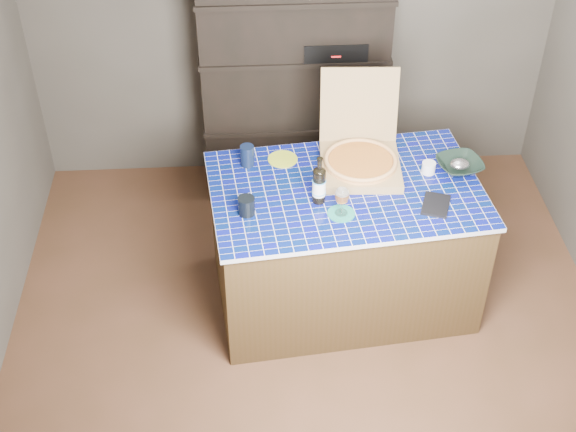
{
  "coord_description": "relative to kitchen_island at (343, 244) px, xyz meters",
  "views": [
    {
      "loc": [
        -0.32,
        -3.12,
        3.52
      ],
      "look_at": [
        -0.13,
        0.0,
        0.93
      ],
      "focal_mm": 50.0,
      "sensor_mm": 36.0,
      "label": 1
    }
  ],
  "objects": [
    {
      "name": "green_trivet",
      "position": [
        -0.34,
        0.29,
        0.41
      ],
      "size": [
        0.17,
        0.17,
        0.01
      ],
      "primitive_type": "cylinder",
      "color": "#A1B426",
      "rests_on": "kitchen_island"
    },
    {
      "name": "shelving_unit",
      "position": [
        -0.21,
        1.17,
        0.49
      ],
      "size": [
        1.2,
        0.41,
        1.8
      ],
      "color": "black",
      "rests_on": "floor"
    },
    {
      "name": "foil_contents",
      "position": [
        0.66,
        0.13,
        0.45
      ],
      "size": [
        0.11,
        0.09,
        0.05
      ],
      "primitive_type": "ellipsoid",
      "color": "#BAB7C4",
      "rests_on": "bowl"
    },
    {
      "name": "dvd_case",
      "position": [
        0.46,
        -0.18,
        0.42
      ],
      "size": [
        0.19,
        0.23,
        0.02
      ],
      "primitive_type": "cube",
      "rotation": [
        0.0,
        0.0,
        -0.34
      ],
      "color": "black",
      "rests_on": "kitchen_island"
    },
    {
      "name": "kitchen_island",
      "position": [
        0.0,
        0.0,
        0.0
      ],
      "size": [
        1.59,
        1.1,
        0.82
      ],
      "rotation": [
        0.0,
        0.0,
        0.11
      ],
      "color": "#402E19",
      "rests_on": "floor"
    },
    {
      "name": "navy_cup",
      "position": [
        -0.54,
        0.26,
        0.47
      ],
      "size": [
        0.08,
        0.08,
        0.13
      ],
      "primitive_type": "cylinder",
      "color": "black",
      "rests_on": "kitchen_island"
    },
    {
      "name": "wine_glass",
      "position": [
        -0.05,
        -0.22,
        0.53
      ],
      "size": [
        0.08,
        0.08,
        0.17
      ],
      "color": "white",
      "rests_on": "teal_trivet"
    },
    {
      "name": "bowl",
      "position": [
        0.66,
        0.13,
        0.44
      ],
      "size": [
        0.3,
        0.3,
        0.06
      ],
      "primitive_type": "imported",
      "rotation": [
        0.0,
        0.0,
        0.23
      ],
      "color": "black",
      "rests_on": "kitchen_island"
    },
    {
      "name": "teal_trivet",
      "position": [
        -0.05,
        -0.22,
        0.41
      ],
      "size": [
        0.15,
        0.15,
        0.01
      ],
      "primitive_type": "cylinder",
      "color": "#177867",
      "rests_on": "kitchen_island"
    },
    {
      "name": "white_jar",
      "position": [
        0.48,
        0.12,
        0.44
      ],
      "size": [
        0.08,
        0.08,
        0.07
      ],
      "primitive_type": "cylinder",
      "color": "silver",
      "rests_on": "kitchen_island"
    },
    {
      "name": "pizza_box",
      "position": [
        0.1,
        0.19,
        0.48
      ],
      "size": [
        0.47,
        0.57,
        0.49
      ],
      "rotation": [
        0.0,
        0.0,
        -0.06
      ],
      "color": "#967C4D",
      "rests_on": "kitchen_island"
    },
    {
      "name": "mead_bottle",
      "position": [
        -0.16,
        -0.1,
        0.52
      ],
      "size": [
        0.08,
        0.08,
        0.29
      ],
      "color": "black",
      "rests_on": "kitchen_island"
    },
    {
      "name": "tumbler",
      "position": [
        -0.55,
        -0.18,
        0.46
      ],
      "size": [
        0.09,
        0.09,
        0.1
      ],
      "primitive_type": "cylinder",
      "color": "black",
      "rests_on": "kitchen_island"
    },
    {
      "name": "room",
      "position": [
        -0.21,
        -0.36,
        0.84
      ],
      "size": [
        3.5,
        3.5,
        3.5
      ],
      "color": "brown",
      "rests_on": "ground"
    }
  ]
}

